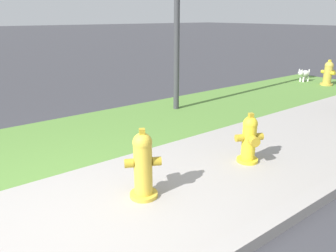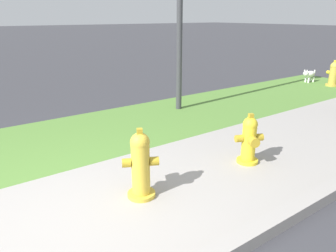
# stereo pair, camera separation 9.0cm
# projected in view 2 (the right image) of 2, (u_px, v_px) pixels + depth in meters

# --- Properties ---
(ground_plane) EXTENTS (120.00, 120.00, 0.00)m
(ground_plane) POSITION_uv_depth(u_px,v_px,m) (39.00, 236.00, 2.76)
(ground_plane) COLOR #38383D
(sidewalk_pavement) EXTENTS (18.00, 2.06, 0.01)m
(sidewalk_pavement) POSITION_uv_depth(u_px,v_px,m) (39.00, 235.00, 2.76)
(sidewalk_pavement) COLOR #9E9993
(sidewalk_pavement) RESTS_ON ground
(fire_hydrant_at_driveway) EXTENTS (0.37, 0.40, 0.67)m
(fire_hydrant_at_driveway) POSITION_uv_depth(u_px,v_px,m) (334.00, 74.00, 8.50)
(fire_hydrant_at_driveway) COLOR gold
(fire_hydrant_at_driveway) RESTS_ON ground
(fire_hydrant_mid_block) EXTENTS (0.37, 0.34, 0.74)m
(fire_hydrant_mid_block) POSITION_uv_depth(u_px,v_px,m) (141.00, 165.00, 3.25)
(fire_hydrant_mid_block) COLOR gold
(fire_hydrant_mid_block) RESTS_ON ground
(fire_hydrant_near_corner) EXTENTS (0.36, 0.33, 0.65)m
(fire_hydrant_near_corner) POSITION_uv_depth(u_px,v_px,m) (249.00, 140.00, 4.03)
(fire_hydrant_near_corner) COLOR yellow
(fire_hydrant_near_corner) RESTS_ON ground
(small_white_dog) EXTENTS (0.48, 0.19, 0.38)m
(small_white_dog) POSITION_uv_depth(u_px,v_px,m) (309.00, 74.00, 8.98)
(small_white_dog) COLOR white
(small_white_dog) RESTS_ON ground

